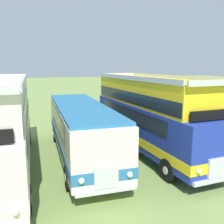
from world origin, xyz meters
TOP-DOWN VIEW (x-y plane):
  - bus_seventh_in_row at (7.98, -0.20)m, footprint 2.81×11.73m
  - bus_eighth_in_row at (11.97, 0.40)m, footprint 2.95×10.69m
  - bus_ninth_in_row at (15.96, 0.01)m, footprint 2.95×10.96m

SIDE VIEW (x-z plane):
  - bus_eighth_in_row at x=11.97m, z-range 0.26..3.25m
  - bus_ninth_in_row at x=15.96m, z-range 0.10..4.62m
  - bus_seventh_in_row at x=7.98m, z-range 0.10..4.62m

